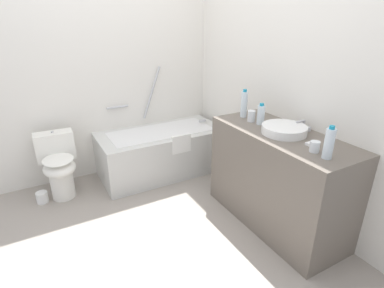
% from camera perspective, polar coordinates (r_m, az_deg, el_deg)
% --- Properties ---
extents(ground_plane, '(3.76, 3.76, 0.00)m').
position_cam_1_polar(ground_plane, '(2.72, -8.13, -16.85)').
color(ground_plane, '#9E9389').
extents(wall_back_tiled, '(3.09, 0.10, 2.60)m').
position_cam_1_polar(wall_back_tiled, '(3.51, -18.19, 14.75)').
color(wall_back_tiled, white).
rests_on(wall_back_tiled, ground_plane).
extents(wall_right_mirror, '(0.10, 3.16, 2.60)m').
position_cam_1_polar(wall_right_mirror, '(2.91, 17.56, 13.34)').
color(wall_right_mirror, white).
rests_on(wall_right_mirror, ground_plane).
extents(bathtub, '(1.42, 0.69, 1.20)m').
position_cam_1_polar(bathtub, '(3.59, -5.71, -1.15)').
color(bathtub, silver).
rests_on(bathtub, ground_plane).
extents(toilet, '(0.38, 0.51, 0.66)m').
position_cam_1_polar(toilet, '(3.35, -23.79, -3.53)').
color(toilet, white).
rests_on(toilet, ground_plane).
extents(vanity_counter, '(0.54, 1.28, 0.86)m').
position_cam_1_polar(vanity_counter, '(2.74, 15.73, -6.40)').
color(vanity_counter, '#6B6056').
rests_on(vanity_counter, ground_plane).
extents(sink_basin, '(0.36, 0.36, 0.07)m').
position_cam_1_polar(sink_basin, '(2.55, 16.93, 2.62)').
color(sink_basin, white).
rests_on(sink_basin, vanity_counter).
extents(sink_faucet, '(0.11, 0.15, 0.08)m').
position_cam_1_polar(sink_faucet, '(2.70, 20.10, 3.35)').
color(sink_faucet, silver).
rests_on(sink_faucet, vanity_counter).
extents(water_bottle_0, '(0.07, 0.07, 0.19)m').
position_cam_1_polar(water_bottle_0, '(2.70, 12.83, 5.40)').
color(water_bottle_0, silver).
rests_on(water_bottle_0, vanity_counter).
extents(water_bottle_1, '(0.06, 0.06, 0.23)m').
position_cam_1_polar(water_bottle_1, '(2.17, 24.38, 0.12)').
color(water_bottle_1, silver).
rests_on(water_bottle_1, vanity_counter).
extents(water_bottle_2, '(0.06, 0.06, 0.26)m').
position_cam_1_polar(water_bottle_2, '(2.87, 9.76, 7.40)').
color(water_bottle_2, silver).
rests_on(water_bottle_2, vanity_counter).
extents(drinking_glass_0, '(0.07, 0.07, 0.08)m').
position_cam_1_polar(drinking_glass_0, '(2.27, 22.07, -0.46)').
color(drinking_glass_0, white).
rests_on(drinking_glass_0, vanity_counter).
extents(drinking_glass_1, '(0.07, 0.07, 0.10)m').
position_cam_1_polar(drinking_glass_1, '(2.77, 11.10, 5.17)').
color(drinking_glass_1, white).
rests_on(drinking_glass_1, vanity_counter).
extents(soap_dish, '(0.09, 0.06, 0.02)m').
position_cam_1_polar(soap_dish, '(2.39, 21.72, 0.01)').
color(soap_dish, white).
rests_on(soap_dish, vanity_counter).
extents(toilet_paper_roll, '(0.11, 0.11, 0.11)m').
position_cam_1_polar(toilet_paper_roll, '(3.43, -26.35, -8.97)').
color(toilet_paper_roll, white).
rests_on(toilet_paper_roll, ground_plane).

